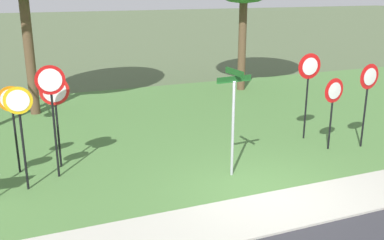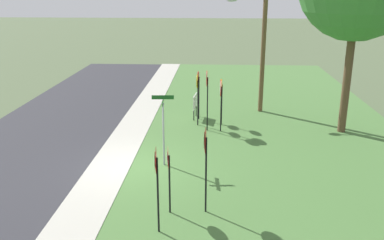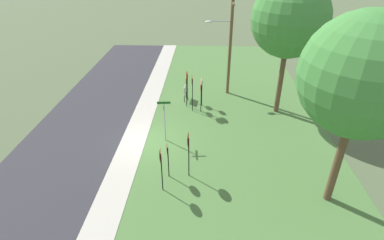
# 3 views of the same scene
# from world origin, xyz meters

# --- Properties ---
(ground_plane) EXTENTS (160.00, 160.00, 0.00)m
(ground_plane) POSITION_xyz_m (0.00, 0.00, 0.00)
(ground_plane) COLOR #4C5B3D
(sidewalk_strip) EXTENTS (44.00, 1.60, 0.06)m
(sidewalk_strip) POSITION_xyz_m (0.00, -0.80, 0.03)
(sidewalk_strip) COLOR #ADAA9E
(sidewalk_strip) RESTS_ON ground_plane
(grass_median) EXTENTS (44.00, 12.00, 0.04)m
(grass_median) POSITION_xyz_m (0.00, 6.00, 0.02)
(grass_median) COLOR #477038
(grass_median) RESTS_ON ground_plane
(stop_sign_near_left) EXTENTS (0.75, 0.10, 2.47)m
(stop_sign_near_left) POSITION_xyz_m (-4.24, 3.41, 1.84)
(stop_sign_near_left) COLOR black
(stop_sign_near_left) RESTS_ON grass_median
(stop_sign_near_right) EXTENTS (0.65, 0.11, 2.30)m
(stop_sign_near_right) POSITION_xyz_m (-5.28, 3.46, 1.69)
(stop_sign_near_right) COLOR black
(stop_sign_near_right) RESTS_ON grass_median
(stop_sign_far_left) EXTENTS (0.64, 0.09, 2.51)m
(stop_sign_far_left) POSITION_xyz_m (-5.12, 2.30, 1.84)
(stop_sign_far_left) COLOR black
(stop_sign_far_left) RESTS_ON grass_median
(stop_sign_far_right) EXTENTS (0.71, 0.09, 2.87)m
(stop_sign_far_right) POSITION_xyz_m (-4.36, 2.78, 2.12)
(stop_sign_far_right) COLOR black
(stop_sign_far_right) RESTS_ON grass_median
(yield_sign_near_left) EXTENTS (0.74, 0.12, 2.52)m
(yield_sign_near_left) POSITION_xyz_m (4.35, 1.64, 1.93)
(yield_sign_near_left) COLOR black
(yield_sign_near_left) RESTS_ON grass_median
(yield_sign_near_right) EXTENTS (0.79, 0.11, 2.71)m
(yield_sign_near_right) POSITION_xyz_m (3.19, 2.91, 2.08)
(yield_sign_near_right) COLOR black
(yield_sign_near_right) RESTS_ON grass_median
(yield_sign_far_left) EXTENTS (0.72, 0.12, 2.15)m
(yield_sign_far_left) POSITION_xyz_m (3.29, 1.83, 1.63)
(yield_sign_far_left) COLOR black
(yield_sign_far_left) RESTS_ON grass_median
(street_name_post) EXTENTS (0.96, 0.82, 2.75)m
(street_name_post) POSITION_xyz_m (-0.23, 1.26, 1.69)
(street_name_post) COLOR #9EA0A8
(street_name_post) RESTS_ON grass_median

